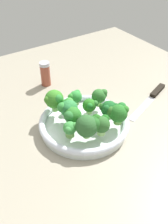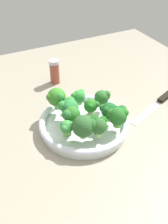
{
  "view_description": "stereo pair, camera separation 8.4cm",
  "coord_description": "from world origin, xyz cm",
  "px_view_note": "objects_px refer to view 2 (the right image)",
  "views": [
    {
      "loc": [
        39.54,
        57.36,
        58.71
      ],
      "look_at": [
        2.34,
        1.85,
        6.86
      ],
      "focal_mm": 43.0,
      "sensor_mm": 36.0,
      "label": 1
    },
    {
      "loc": [
        32.24,
        61.61,
        58.71
      ],
      "look_at": [
        2.34,
        1.85,
        6.86
      ],
      "focal_mm": 43.0,
      "sensor_mm": 36.0,
      "label": 2
    }
  ],
  "objects_px": {
    "broccoli_floret_0": "(79,96)",
    "broccoli_floret_8": "(57,97)",
    "broccoli_floret_3": "(85,126)",
    "broccoli_floret_4": "(67,127)",
    "bowl": "(84,124)",
    "pepper_shaker": "(55,71)",
    "broccoli_floret_7": "(118,115)",
    "broccoli_floret_2": "(69,106)",
    "broccoli_floret_1": "(102,97)",
    "broccoli_floret_6": "(98,125)",
    "broccoli_floret_5": "(71,114)",
    "broccoli_floret_9": "(110,111)",
    "knife": "(160,102)",
    "broccoli_floret_10": "(92,107)"
  },
  "relations": [
    {
      "from": "broccoli_floret_8",
      "to": "broccoli_floret_10",
      "type": "height_order",
      "value": "broccoli_floret_8"
    },
    {
      "from": "broccoli_floret_4",
      "to": "broccoli_floret_8",
      "type": "relative_size",
      "value": 0.65
    },
    {
      "from": "broccoli_floret_6",
      "to": "broccoli_floret_9",
      "type": "height_order",
      "value": "broccoli_floret_6"
    },
    {
      "from": "broccoli_floret_2",
      "to": "broccoli_floret_10",
      "type": "xyz_separation_m",
      "value": [
        -0.07,
        0.03,
        -0.01
      ]
    },
    {
      "from": "bowl",
      "to": "broccoli_floret_8",
      "type": "relative_size",
      "value": 3.8
    },
    {
      "from": "broccoli_floret_2",
      "to": "broccoli_floret_10",
      "type": "distance_m",
      "value": 0.07
    },
    {
      "from": "broccoli_floret_3",
      "to": "pepper_shaker",
      "type": "distance_m",
      "value": 0.39
    },
    {
      "from": "bowl",
      "to": "broccoli_floret_3",
      "type": "relative_size",
      "value": 3.93
    },
    {
      "from": "broccoli_floret_4",
      "to": "pepper_shaker",
      "type": "bearing_deg",
      "value": -106.32
    },
    {
      "from": "broccoli_floret_4",
      "to": "broccoli_floret_8",
      "type": "bearing_deg",
      "value": -99.61
    },
    {
      "from": "broccoli_floret_0",
      "to": "broccoli_floret_8",
      "type": "xyz_separation_m",
      "value": [
        0.08,
        -0.01,
        0.02
      ]
    },
    {
      "from": "bowl",
      "to": "broccoli_floret_0",
      "type": "distance_m",
      "value": 0.1
    },
    {
      "from": "broccoli_floret_5",
      "to": "broccoli_floret_9",
      "type": "xyz_separation_m",
      "value": [
        -0.12,
        0.03,
        -0.01
      ]
    },
    {
      "from": "bowl",
      "to": "broccoli_floret_4",
      "type": "bearing_deg",
      "value": 28.52
    },
    {
      "from": "broccoli_floret_10",
      "to": "pepper_shaker",
      "type": "bearing_deg",
      "value": -88.5
    },
    {
      "from": "broccoli_floret_3",
      "to": "pepper_shaker",
      "type": "bearing_deg",
      "value": -98.62
    },
    {
      "from": "broccoli_floret_6",
      "to": "knife",
      "type": "height_order",
      "value": "broccoli_floret_6"
    },
    {
      "from": "broccoli_floret_3",
      "to": "broccoli_floret_5",
      "type": "bearing_deg",
      "value": -76.3
    },
    {
      "from": "broccoli_floret_2",
      "to": "broccoli_floret_8",
      "type": "bearing_deg",
      "value": -69.81
    },
    {
      "from": "broccoli_floret_0",
      "to": "broccoli_floret_2",
      "type": "bearing_deg",
      "value": 39.44
    },
    {
      "from": "broccoli_floret_1",
      "to": "broccoli_floret_2",
      "type": "distance_m",
      "value": 0.12
    },
    {
      "from": "broccoli_floret_6",
      "to": "broccoli_floret_10",
      "type": "height_order",
      "value": "broccoli_floret_6"
    },
    {
      "from": "broccoli_floret_10",
      "to": "broccoli_floret_4",
      "type": "bearing_deg",
      "value": 26.48
    },
    {
      "from": "broccoli_floret_7",
      "to": "broccoli_floret_10",
      "type": "distance_m",
      "value": 0.1
    },
    {
      "from": "broccoli_floret_7",
      "to": "pepper_shaker",
      "type": "distance_m",
      "value": 0.39
    },
    {
      "from": "pepper_shaker",
      "to": "broccoli_floret_6",
      "type": "bearing_deg",
      "value": 86.95
    },
    {
      "from": "broccoli_floret_10",
      "to": "broccoli_floret_5",
      "type": "bearing_deg",
      "value": 12.98
    },
    {
      "from": "broccoli_floret_3",
      "to": "broccoli_floret_4",
      "type": "height_order",
      "value": "broccoli_floret_3"
    },
    {
      "from": "broccoli_floret_7",
      "to": "broccoli_floret_8",
      "type": "bearing_deg",
      "value": -50.54
    },
    {
      "from": "broccoli_floret_0",
      "to": "broccoli_floret_5",
      "type": "relative_size",
      "value": 0.75
    },
    {
      "from": "broccoli_floret_1",
      "to": "broccoli_floret_6",
      "type": "distance_m",
      "value": 0.14
    },
    {
      "from": "broccoli_floret_3",
      "to": "broccoli_floret_0",
      "type": "bearing_deg",
      "value": -109.17
    },
    {
      "from": "broccoli_floret_0",
      "to": "knife",
      "type": "bearing_deg",
      "value": 163.81
    },
    {
      "from": "broccoli_floret_6",
      "to": "broccoli_floret_7",
      "type": "distance_m",
      "value": 0.08
    },
    {
      "from": "bowl",
      "to": "broccoli_floret_1",
      "type": "relative_size",
      "value": 4.69
    },
    {
      "from": "broccoli_floret_9",
      "to": "pepper_shaker",
      "type": "bearing_deg",
      "value": -82.67
    },
    {
      "from": "broccoli_floret_3",
      "to": "broccoli_floret_8",
      "type": "distance_m",
      "value": 0.17
    },
    {
      "from": "broccoli_floret_4",
      "to": "broccoli_floret_9",
      "type": "height_order",
      "value": "broccoli_floret_9"
    },
    {
      "from": "knife",
      "to": "pepper_shaker",
      "type": "bearing_deg",
      "value": -47.08
    },
    {
      "from": "broccoli_floret_1",
      "to": "broccoli_floret_9",
      "type": "bearing_deg",
      "value": 77.92
    },
    {
      "from": "bowl",
      "to": "broccoli_floret_8",
      "type": "distance_m",
      "value": 0.13
    },
    {
      "from": "broccoli_floret_7",
      "to": "broccoli_floret_9",
      "type": "xyz_separation_m",
      "value": [
        0.01,
        -0.03,
        -0.0
      ]
    },
    {
      "from": "broccoli_floret_0",
      "to": "broccoli_floret_1",
      "type": "xyz_separation_m",
      "value": [
        -0.06,
        0.05,
        0.01
      ]
    },
    {
      "from": "broccoli_floret_7",
      "to": "knife",
      "type": "height_order",
      "value": "broccoli_floret_7"
    },
    {
      "from": "broccoli_floret_3",
      "to": "broccoli_floret_8",
      "type": "relative_size",
      "value": 0.97
    },
    {
      "from": "bowl",
      "to": "pepper_shaker",
      "type": "height_order",
      "value": "pepper_shaker"
    },
    {
      "from": "broccoli_floret_6",
      "to": "broccoli_floret_10",
      "type": "relative_size",
      "value": 1.21
    },
    {
      "from": "broccoli_floret_6",
      "to": "broccoli_floret_10",
      "type": "distance_m",
      "value": 0.1
    },
    {
      "from": "knife",
      "to": "bowl",
      "type": "bearing_deg",
      "value": 0.36
    },
    {
      "from": "broccoli_floret_2",
      "to": "knife",
      "type": "xyz_separation_m",
      "value": [
        -0.35,
        0.04,
        -0.07
      ]
    }
  ]
}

